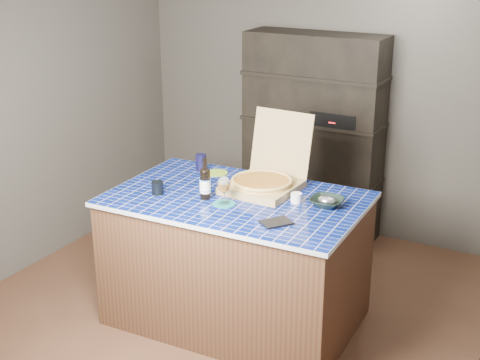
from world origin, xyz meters
The scene contains 14 objects.
room centered at (0.00, 0.00, 1.25)m, with size 3.50×3.50×3.50m.
shelving_unit centered at (0.00, 1.53, 0.90)m, with size 1.20×0.41×1.80m.
kitchen_island centered at (0.13, -0.10, 0.46)m, with size 1.71×1.12×0.92m.
pizza_box centered at (0.23, 0.12, 0.99)m, with size 0.48×0.57×0.50m.
mead_bottle centered at (-0.03, -0.22, 1.03)m, with size 0.07×0.07×0.28m.
teal_trivet centered at (0.13, -0.25, 0.92)m, with size 0.15×0.15×0.01m, color #16746E.
wine_glass centered at (0.13, -0.25, 1.05)m, with size 0.08×0.08×0.19m.
tumbler centered at (-0.36, -0.30, 0.96)m, with size 0.08×0.08×0.09m, color black.
dvd_case centered at (0.56, -0.37, 0.93)m, with size 0.13×0.18×0.01m, color black.
bowl centered at (0.72, 0.05, 0.94)m, with size 0.21×0.21×0.05m, color black.
foil_contents centered at (0.72, 0.05, 0.96)m, with size 0.12×0.10×0.05m, color silver.
white_jar centered at (0.52, 0.01, 0.95)m, with size 0.07×0.07×0.06m, color white.
navy_cup centered at (-0.36, 0.26, 0.98)m, with size 0.08×0.08×0.12m, color black.
green_trivet centered at (-0.23, 0.25, 0.92)m, with size 0.16×0.16×0.01m, color #8ABA27.
Camera 1 is at (2.15, -3.72, 2.54)m, focal length 50.00 mm.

